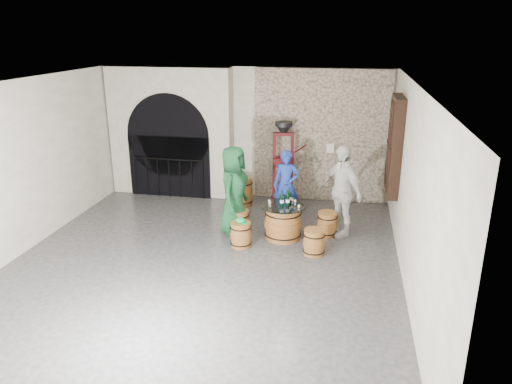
% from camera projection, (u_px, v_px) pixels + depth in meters
% --- Properties ---
extents(ground, '(8.00, 8.00, 0.00)m').
position_uv_depth(ground, '(203.00, 264.00, 8.78)').
color(ground, '#303032').
rests_on(ground, ground).
extents(wall_back, '(8.00, 0.00, 8.00)m').
position_uv_depth(wall_back, '(248.00, 133.00, 11.99)').
color(wall_back, beige).
rests_on(wall_back, ground).
extents(wall_front, '(8.00, 0.00, 8.00)m').
position_uv_depth(wall_front, '(73.00, 305.00, 4.55)').
color(wall_front, beige).
rests_on(wall_front, ground).
extents(wall_left, '(0.00, 8.00, 8.00)m').
position_uv_depth(wall_left, '(17.00, 170.00, 8.89)').
color(wall_left, beige).
rests_on(wall_left, ground).
extents(wall_right, '(0.00, 8.00, 8.00)m').
position_uv_depth(wall_right, '(413.00, 193.00, 7.64)').
color(wall_right, beige).
rests_on(wall_right, ground).
extents(ceiling, '(8.00, 8.00, 0.00)m').
position_uv_depth(ceiling, '(196.00, 85.00, 7.75)').
color(ceiling, beige).
rests_on(ceiling, wall_back).
extents(stone_facing_panel, '(3.20, 0.12, 3.18)m').
position_uv_depth(stone_facing_panel, '(321.00, 136.00, 11.61)').
color(stone_facing_panel, '#AFA28C').
rests_on(stone_facing_panel, ground).
extents(arched_opening, '(3.10, 0.60, 3.19)m').
position_uv_depth(arched_opening, '(171.00, 133.00, 12.09)').
color(arched_opening, beige).
rests_on(arched_opening, ground).
extents(shuttered_window, '(0.23, 1.10, 2.00)m').
position_uv_depth(shuttered_window, '(394.00, 146.00, 9.83)').
color(shuttered_window, black).
rests_on(shuttered_window, wall_right).
extents(barrel_table, '(0.91, 0.91, 0.71)m').
position_uv_depth(barrel_table, '(283.00, 222.00, 9.78)').
color(barrel_table, '#915F29').
rests_on(barrel_table, ground).
extents(barrel_stool_left, '(0.42, 0.42, 0.50)m').
position_uv_depth(barrel_stool_left, '(239.00, 222.00, 10.07)').
color(barrel_stool_left, '#915F29').
rests_on(barrel_stool_left, ground).
extents(barrel_stool_far, '(0.42, 0.42, 0.50)m').
position_uv_depth(barrel_stool_far, '(285.00, 210.00, 10.69)').
color(barrel_stool_far, '#915F29').
rests_on(barrel_stool_far, ground).
extents(barrel_stool_right, '(0.42, 0.42, 0.50)m').
position_uv_depth(barrel_stool_right, '(327.00, 224.00, 9.95)').
color(barrel_stool_right, '#915F29').
rests_on(barrel_stool_right, ground).
extents(barrel_stool_near_right, '(0.42, 0.42, 0.50)m').
position_uv_depth(barrel_stool_near_right, '(314.00, 242.00, 9.10)').
color(barrel_stool_near_right, '#915F29').
rests_on(barrel_stool_near_right, ground).
extents(barrel_stool_near_left, '(0.42, 0.42, 0.50)m').
position_uv_depth(barrel_stool_near_left, '(241.00, 234.00, 9.44)').
color(barrel_stool_near_left, '#915F29').
rests_on(barrel_stool_near_left, ground).
extents(green_cap, '(0.23, 0.19, 0.10)m').
position_uv_depth(green_cap, '(241.00, 221.00, 9.35)').
color(green_cap, '#0E9C45').
rests_on(green_cap, barrel_stool_near_left).
extents(person_green, '(0.69, 0.97, 1.85)m').
position_uv_depth(person_green, '(234.00, 190.00, 9.88)').
color(person_green, '#134424').
rests_on(person_green, ground).
extents(person_blue, '(0.57, 0.38, 1.56)m').
position_uv_depth(person_blue, '(286.00, 185.00, 10.68)').
color(person_blue, '#1B3699').
rests_on(person_blue, ground).
extents(person_white, '(1.07, 1.14, 1.89)m').
position_uv_depth(person_white, '(342.00, 191.00, 9.77)').
color(person_white, silver).
rests_on(person_white, ground).
extents(wine_bottle_left, '(0.08, 0.08, 0.32)m').
position_uv_depth(wine_bottle_left, '(282.00, 200.00, 9.60)').
color(wine_bottle_left, black).
rests_on(wine_bottle_left, barrel_table).
extents(wine_bottle_center, '(0.08, 0.08, 0.32)m').
position_uv_depth(wine_bottle_center, '(288.00, 199.00, 9.62)').
color(wine_bottle_center, black).
rests_on(wine_bottle_center, barrel_table).
extents(wine_bottle_right, '(0.08, 0.08, 0.32)m').
position_uv_depth(wine_bottle_right, '(290.00, 197.00, 9.76)').
color(wine_bottle_right, black).
rests_on(wine_bottle_right, barrel_table).
extents(tasting_glass_a, '(0.05, 0.05, 0.10)m').
position_uv_depth(tasting_glass_a, '(270.00, 204.00, 9.61)').
color(tasting_glass_a, orange).
rests_on(tasting_glass_a, barrel_table).
extents(tasting_glass_b, '(0.05, 0.05, 0.10)m').
position_uv_depth(tasting_glass_b, '(295.00, 202.00, 9.71)').
color(tasting_glass_b, orange).
rests_on(tasting_glass_b, barrel_table).
extents(tasting_glass_c, '(0.05, 0.05, 0.10)m').
position_uv_depth(tasting_glass_c, '(283.00, 198.00, 9.93)').
color(tasting_glass_c, orange).
rests_on(tasting_glass_c, barrel_table).
extents(tasting_glass_d, '(0.05, 0.05, 0.10)m').
position_uv_depth(tasting_glass_d, '(292.00, 201.00, 9.78)').
color(tasting_glass_d, orange).
rests_on(tasting_glass_d, barrel_table).
extents(tasting_glass_e, '(0.05, 0.05, 0.10)m').
position_uv_depth(tasting_glass_e, '(299.00, 207.00, 9.43)').
color(tasting_glass_e, orange).
rests_on(tasting_glass_e, barrel_table).
extents(tasting_glass_f, '(0.05, 0.05, 0.10)m').
position_uv_depth(tasting_glass_f, '(269.00, 202.00, 9.72)').
color(tasting_glass_f, orange).
rests_on(tasting_glass_f, barrel_table).
extents(side_barrel, '(0.52, 0.52, 0.69)m').
position_uv_depth(side_barrel, '(242.00, 191.00, 11.64)').
color(side_barrel, '#915F29').
rests_on(side_barrel, ground).
extents(corking_press, '(0.85, 0.53, 2.00)m').
position_uv_depth(corking_press, '(283.00, 157.00, 11.50)').
color(corking_press, '#4A0C14').
rests_on(corking_press, ground).
extents(control_box, '(0.18, 0.10, 0.22)m').
position_uv_depth(control_box, '(330.00, 148.00, 11.57)').
color(control_box, silver).
rests_on(control_box, wall_back).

